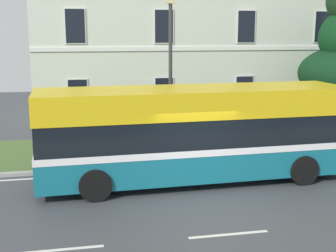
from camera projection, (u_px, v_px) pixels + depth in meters
ground_plane at (199, 196)px, 13.67m from camera, size 60.00×56.00×0.18m
georgian_townhouse at (183, 8)px, 26.47m from camera, size 16.93×9.64×12.19m
iron_verge_railing at (247, 144)px, 17.42m from camera, size 15.73×0.04×0.97m
single_decker_bus at (195, 133)px, 14.81m from camera, size 10.13×2.86×3.07m
street_lamp_post at (170, 64)px, 17.31m from camera, size 0.36×0.24×6.10m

